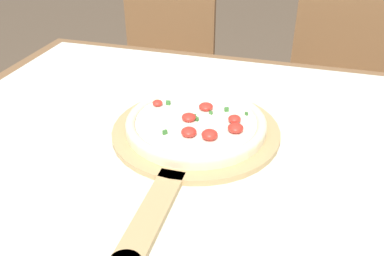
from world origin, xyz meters
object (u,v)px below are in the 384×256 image
pizza_peel (193,137)px  chair_left (166,74)px  pizza (196,123)px  chair_right (334,94)px

pizza_peel → chair_left: bearing=113.3°
pizza_peel → pizza: size_ratio=1.93×
chair_right → pizza: bearing=-105.5°
chair_left → pizza: bearing=-69.2°
pizza_peel → pizza: pizza is taller
pizza → chair_right: 0.91m
pizza_peel → chair_right: bearing=68.3°
pizza_peel → chair_right: size_ratio=0.63×
pizza → chair_right: size_ratio=0.32×
chair_left → chair_right: bearing=-3.2°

